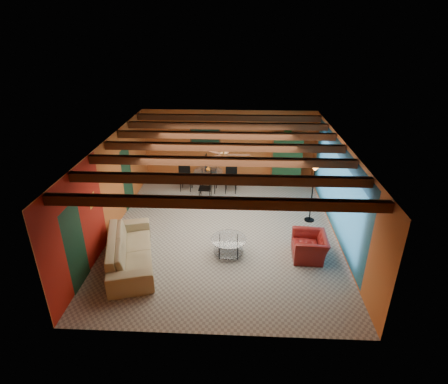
# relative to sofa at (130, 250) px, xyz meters

# --- Properties ---
(room) EXTENTS (6.52, 8.01, 2.71)m
(room) POSITION_rel_sofa_xyz_m (2.29, 1.86, 1.97)
(room) COLOR gray
(room) RESTS_ON ground
(sofa) EXTENTS (1.73, 2.87, 0.78)m
(sofa) POSITION_rel_sofa_xyz_m (0.00, 0.00, 0.00)
(sofa) COLOR #94845F
(sofa) RESTS_ON ground
(armchair) EXTENTS (0.89, 1.01, 0.64)m
(armchair) POSITION_rel_sofa_xyz_m (4.59, 0.50, -0.07)
(armchair) COLOR maroon
(armchair) RESTS_ON ground
(coffee_table) EXTENTS (0.98, 0.98, 0.49)m
(coffee_table) POSITION_rel_sofa_xyz_m (2.48, 0.51, -0.15)
(coffee_table) COLOR white
(coffee_table) RESTS_ON ground
(dining_table) EXTENTS (2.19, 2.19, 1.09)m
(dining_table) POSITION_rel_sofa_xyz_m (1.59, 4.47, 0.15)
(dining_table) COLOR white
(dining_table) RESTS_ON ground
(armoire) EXTENTS (1.15, 0.80, 1.84)m
(armoire) POSITION_rel_sofa_xyz_m (4.49, 5.45, 0.53)
(armoire) COLOR brown
(armoire) RESTS_ON ground
(floor_lamp) EXTENTS (0.49, 0.49, 1.89)m
(floor_lamp) POSITION_rel_sofa_xyz_m (4.94, 2.44, 0.55)
(floor_lamp) COLOR black
(floor_lamp) RESTS_ON ground
(ceiling_fan) EXTENTS (1.50, 1.50, 0.44)m
(ceiling_fan) POSITION_rel_sofa_xyz_m (2.29, 1.75, 1.97)
(ceiling_fan) COLOR #472614
(ceiling_fan) RESTS_ON ceiling
(painting) EXTENTS (1.05, 0.03, 0.65)m
(painting) POSITION_rel_sofa_xyz_m (1.39, 5.71, 1.26)
(painting) COLOR black
(painting) RESTS_ON wall_back
(potted_plant) EXTENTS (0.45, 0.39, 0.48)m
(potted_plant) POSITION_rel_sofa_xyz_m (4.49, 5.45, 1.69)
(potted_plant) COLOR #26661E
(potted_plant) RESTS_ON armoire
(vase) EXTENTS (0.21, 0.21, 0.17)m
(vase) POSITION_rel_sofa_xyz_m (1.59, 4.47, 0.79)
(vase) COLOR orange
(vase) RESTS_ON dining_table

